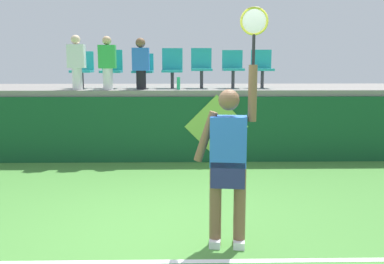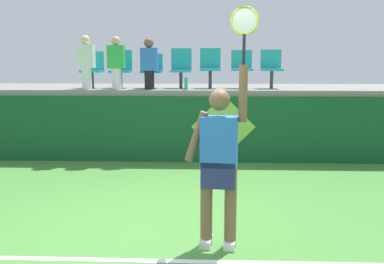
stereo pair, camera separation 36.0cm
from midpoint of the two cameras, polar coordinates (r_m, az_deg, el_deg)
ground_plane at (r=5.11m, az=-5.84°, el=-13.38°), size 40.00×40.00×0.00m
court_back_wall at (r=8.44m, az=-3.92°, el=0.38°), size 10.98×0.20×1.32m
spectator_platform at (r=9.70m, az=-3.58°, el=5.81°), size 10.98×2.78×0.12m
court_baseline_stripe at (r=4.42m, az=-6.66°, el=-17.10°), size 9.88×0.08×0.01m
tennis_player at (r=4.45m, az=2.70°, el=-3.71°), size 0.75×0.31×2.52m
water_bottle at (r=8.50m, az=-3.07°, el=6.59°), size 0.07×0.07×0.25m
stadium_chair_0 at (r=9.38m, az=-15.74°, el=8.36°), size 0.44×0.42×0.78m
stadium_chair_1 at (r=9.24m, az=-11.97°, el=8.55°), size 0.44×0.42×0.81m
stadium_chair_2 at (r=9.14m, az=-7.82°, el=8.48°), size 0.44×0.42×0.74m
stadium_chair_3 at (r=9.10m, az=-3.84°, el=8.83°), size 0.44×0.42×0.85m
stadium_chair_4 at (r=9.08m, az=0.15°, el=8.96°), size 0.44×0.42×0.85m
stadium_chair_5 at (r=9.12m, az=4.42°, el=8.84°), size 0.44×0.42×0.81m
stadium_chair_6 at (r=9.20m, az=8.36°, el=8.79°), size 0.44×0.42×0.82m
spectator_0 at (r=8.78m, az=-12.58°, el=9.25°), size 0.34×0.20×1.07m
spectator_1 at (r=8.92m, az=-16.54°, el=9.17°), size 0.34×0.20×1.09m
spectator_2 at (r=8.72m, az=-8.15°, el=9.29°), size 0.34×0.20×1.04m
wall_signage_mount at (r=8.47m, az=2.08°, el=-4.10°), size 1.27×0.01×1.36m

